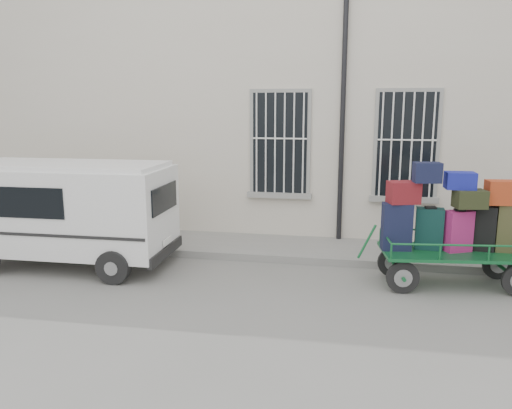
{
  "coord_description": "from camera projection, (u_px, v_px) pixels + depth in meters",
  "views": [
    {
      "loc": [
        1.14,
        -8.02,
        3.05
      ],
      "look_at": [
        -0.57,
        1.0,
        1.24
      ],
      "focal_mm": 35.0,
      "sensor_mm": 36.0,
      "label": 1
    }
  ],
  "objects": [
    {
      "name": "luggage_cart",
      "position": [
        454.0,
        227.0,
        8.46
      ],
      "size": [
        2.88,
        1.37,
        2.14
      ],
      "rotation": [
        0.0,
        0.0,
        0.12
      ],
      "color": "black",
      "rests_on": "ground"
    },
    {
      "name": "building",
      "position": [
        308.0,
        109.0,
        13.25
      ],
      "size": [
        24.0,
        5.15,
        6.0
      ],
      "color": "beige",
      "rests_on": "ground"
    },
    {
      "name": "sidewalk",
      "position": [
        293.0,
        248.0,
        10.64
      ],
      "size": [
        24.0,
        1.7,
        0.15
      ],
      "primitive_type": "cube",
      "color": "slate",
      "rests_on": "ground"
    },
    {
      "name": "ground",
      "position": [
        278.0,
        288.0,
        8.53
      ],
      "size": [
        80.0,
        80.0,
        0.0
      ],
      "primitive_type": "plane",
      "color": "slate",
      "rests_on": "ground"
    },
    {
      "name": "van",
      "position": [
        67.0,
        208.0,
        9.53
      ],
      "size": [
        4.02,
        1.86,
        2.01
      ],
      "rotation": [
        0.0,
        0.0,
        0.01
      ],
      "color": "silver",
      "rests_on": "ground"
    }
  ]
}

